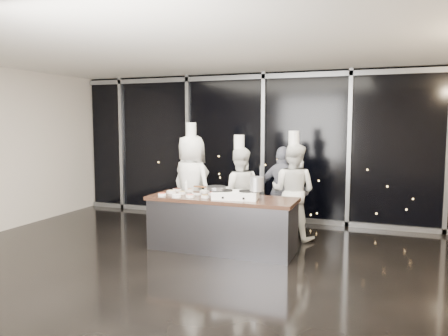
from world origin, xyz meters
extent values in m
plane|color=black|center=(0.00, 0.00, 0.00)|extent=(9.00, 9.00, 0.00)
cube|color=beige|center=(0.00, 3.50, 1.60)|extent=(9.00, 0.02, 3.20)
cube|color=white|center=(0.00, 0.00, 3.20)|extent=(9.00, 7.00, 0.02)
cube|color=black|center=(0.00, 3.44, 1.60)|extent=(8.90, 0.04, 3.18)
cube|color=gray|center=(0.00, 3.39, 3.10)|extent=(8.90, 0.08, 0.10)
cube|color=gray|center=(0.00, 3.39, 0.05)|extent=(8.90, 0.08, 0.10)
cube|color=gray|center=(-3.60, 3.39, 1.60)|extent=(0.08, 0.08, 3.20)
cube|color=gray|center=(-1.80, 3.39, 1.60)|extent=(0.08, 0.08, 3.20)
cube|color=gray|center=(0.00, 3.39, 1.60)|extent=(0.08, 0.08, 3.20)
cube|color=gray|center=(1.80, 3.39, 1.60)|extent=(0.08, 0.08, 3.20)
cube|color=gray|center=(3.60, 3.39, 1.60)|extent=(0.08, 0.08, 3.20)
cube|color=#3D3D42|center=(0.00, 0.90, 0.42)|extent=(2.40, 0.80, 0.84)
cube|color=#42261B|center=(0.00, 0.90, 0.87)|extent=(2.46, 0.86, 0.06)
cube|color=white|center=(0.26, 0.83, 0.96)|extent=(0.77, 0.54, 0.12)
cylinder|color=black|center=(0.09, 0.81, 1.03)|extent=(0.28, 0.28, 0.02)
cylinder|color=black|center=(0.44, 0.86, 1.03)|extent=(0.28, 0.28, 0.02)
cylinder|color=black|center=(0.14, 0.58, 0.95)|extent=(0.04, 0.03, 0.04)
cylinder|color=black|center=(0.46, 0.63, 0.95)|extent=(0.04, 0.03, 0.04)
cylinder|color=gray|center=(-0.06, 0.78, 1.07)|extent=(0.36, 0.36, 0.05)
cube|color=#4C2B14|center=(-0.33, 0.74, 1.07)|extent=(0.24, 0.07, 0.02)
cylinder|color=#AAAAAD|center=(0.60, 0.88, 1.15)|extent=(0.26, 0.26, 0.23)
cylinder|color=white|center=(-0.98, 0.65, 0.92)|extent=(0.13, 0.13, 0.04)
cylinder|color=red|center=(-0.98, 0.65, 0.94)|extent=(0.11, 0.11, 0.01)
cylinder|color=white|center=(-0.96, 0.95, 0.92)|extent=(0.17, 0.17, 0.04)
cylinder|color=beige|center=(-0.96, 0.95, 0.94)|extent=(0.14, 0.14, 0.01)
cylinder|color=white|center=(-0.97, 1.20, 0.92)|extent=(0.16, 0.16, 0.04)
cylinder|color=black|center=(-0.97, 1.20, 0.94)|extent=(0.13, 0.13, 0.01)
cylinder|color=white|center=(-0.70, 0.63, 0.92)|extent=(0.16, 0.16, 0.04)
cylinder|color=silver|center=(-0.70, 0.63, 0.94)|extent=(0.13, 0.13, 0.01)
cylinder|color=white|center=(-0.75, 0.94, 0.92)|extent=(0.12, 0.12, 0.04)
cylinder|color=tan|center=(-0.75, 0.94, 0.94)|extent=(0.10, 0.10, 0.01)
cylinder|color=white|center=(-0.75, 1.23, 0.92)|extent=(0.16, 0.16, 0.04)
cylinder|color=#996B4C|center=(-0.75, 1.23, 0.94)|extent=(0.13, 0.13, 0.01)
cylinder|color=white|center=(-0.48, 0.69, 0.92)|extent=(0.14, 0.14, 0.04)
cylinder|color=#C76352|center=(-0.48, 0.69, 0.94)|extent=(0.12, 0.12, 0.01)
cylinder|color=white|center=(-0.48, 0.96, 0.92)|extent=(0.16, 0.16, 0.04)
cylinder|color=black|center=(-0.48, 0.96, 0.94)|extent=(0.13, 0.13, 0.01)
cylinder|color=white|center=(-0.45, 1.18, 0.92)|extent=(0.15, 0.15, 0.04)
cylinder|color=silver|center=(-0.45, 1.18, 0.94)|extent=(0.12, 0.12, 0.01)
cylinder|color=white|center=(-0.23, 0.74, 0.92)|extent=(0.13, 0.13, 0.04)
cylinder|color=#B08846|center=(-0.23, 0.74, 0.94)|extent=(0.11, 0.11, 0.01)
cylinder|color=white|center=(-0.23, 1.01, 0.92)|extent=(0.12, 0.12, 0.04)
cylinder|color=#B77368|center=(-0.23, 1.01, 0.94)|extent=(0.10, 0.10, 0.01)
cylinder|color=white|center=(0.02, 0.69, 0.92)|extent=(0.14, 0.14, 0.04)
cylinder|color=beige|center=(0.02, 0.69, 0.94)|extent=(0.11, 0.11, 0.01)
cylinder|color=white|center=(0.05, 0.99, 0.92)|extent=(0.12, 0.12, 0.04)
cylinder|color=olive|center=(0.05, 0.99, 0.94)|extent=(0.10, 0.10, 0.01)
cylinder|color=white|center=(0.24, 0.75, 0.92)|extent=(0.12, 0.12, 0.04)
cylinder|color=#FFE754|center=(0.24, 0.75, 0.94)|extent=(0.10, 0.10, 0.01)
cylinder|color=white|center=(-0.79, 1.20, 0.98)|extent=(0.06, 0.06, 0.16)
cone|color=white|center=(-0.79, 1.20, 1.09)|extent=(0.05, 0.05, 0.05)
imported|color=silver|center=(-1.05, 1.98, 0.91)|extent=(0.67, 0.45, 1.81)
cylinder|color=white|center=(-1.05, 1.98, 1.91)|extent=(0.20, 0.20, 0.26)
imported|color=silver|center=(-0.93, 1.70, 0.95)|extent=(1.08, 0.89, 1.89)
cylinder|color=white|center=(-0.93, 1.70, 1.99)|extent=(0.24, 0.24, 0.26)
imported|color=silver|center=(0.00, 1.79, 0.84)|extent=(0.98, 0.87, 1.67)
cylinder|color=white|center=(0.00, 1.79, 1.77)|extent=(0.24, 0.24, 0.26)
imported|color=black|center=(0.71, 2.26, 0.84)|extent=(1.05, 0.61, 1.68)
imported|color=silver|center=(0.95, 2.04, 0.87)|extent=(0.96, 0.81, 1.75)
cylinder|color=white|center=(0.95, 2.04, 1.85)|extent=(0.22, 0.22, 0.26)
camera|label=1|loc=(2.54, -5.74, 2.13)|focal=35.00mm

